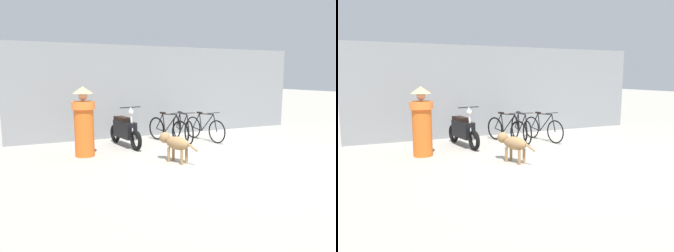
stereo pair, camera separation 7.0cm
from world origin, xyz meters
TOP-DOWN VIEW (x-y plane):
  - ground_plane at (0.00, 0.00)m, footprint 60.00×60.00m
  - shop_wall_back at (0.00, 3.59)m, footprint 9.63×0.20m
  - bicycle_0 at (-0.52, 2.27)m, footprint 0.61×1.64m
  - bicycle_1 at (-0.06, 2.26)m, footprint 0.46×1.72m
  - bicycle_2 at (0.56, 2.06)m, footprint 0.49×1.64m
  - motorcycle at (-1.80, 2.25)m, footprint 0.58×1.77m
  - stray_dog at (-1.27, 0.24)m, footprint 0.57×1.02m
  - person_in_robes at (-2.98, 1.58)m, footprint 0.73×0.73m

SIDE VIEW (x-z plane):
  - ground_plane at x=0.00m, z-range 0.00..0.00m
  - bicycle_2 at x=0.56m, z-range -0.07..0.78m
  - bicycle_1 at x=-0.06m, z-range -0.07..0.79m
  - bicycle_0 at x=-0.52m, z-range -0.08..0.80m
  - stray_dog at x=-1.27m, z-range 0.11..0.74m
  - motorcycle at x=-1.80m, z-range -0.12..0.98m
  - person_in_robes at x=-2.98m, z-range 0.02..1.66m
  - shop_wall_back at x=0.00m, z-range 0.00..2.79m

